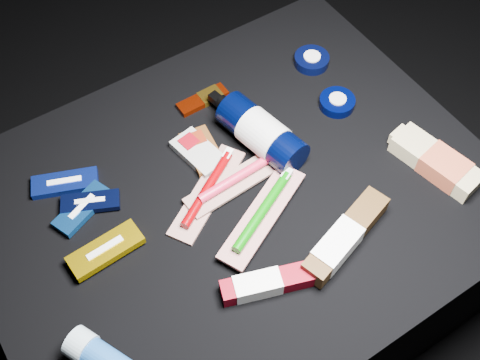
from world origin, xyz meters
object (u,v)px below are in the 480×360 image
bodywash_bottle (437,163)px  toothpaste_carton_red (266,284)px  lotion_bottle (262,133)px  deodorant_stick (102,360)px

bodywash_bottle → toothpaste_carton_red: bearing=172.5°
lotion_bottle → deodorant_stick: (-0.47, -0.23, -0.01)m
lotion_bottle → toothpaste_carton_red: (-0.17, -0.26, -0.02)m
bodywash_bottle → deodorant_stick: deodorant_stick is taller
lotion_bottle → bodywash_bottle: 0.35m
lotion_bottle → toothpaste_carton_red: size_ratio=1.41×
lotion_bottle → toothpaste_carton_red: bearing=-133.5°
bodywash_bottle → lotion_bottle: bearing=126.2°
toothpaste_carton_red → bodywash_bottle: bearing=22.5°
lotion_bottle → bodywash_bottle: size_ratio=1.26×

